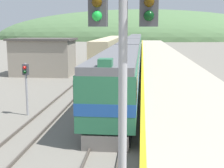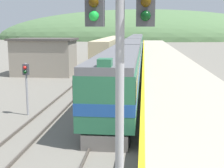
{
  "view_description": "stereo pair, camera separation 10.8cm",
  "coord_description": "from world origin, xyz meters",
  "px_view_note": "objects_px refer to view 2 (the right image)",
  "views": [
    {
      "loc": [
        1.65,
        -0.7,
        5.71
      ],
      "look_at": [
        -0.13,
        17.93,
        2.35
      ],
      "focal_mm": 50.0,
      "sensor_mm": 36.0,
      "label": 1
    },
    {
      "loc": [
        1.76,
        -0.68,
        5.71
      ],
      "look_at": [
        -0.13,
        17.93,
        2.35
      ],
      "focal_mm": 50.0,
      "sensor_mm": 36.0,
      "label": 2
    }
  ],
  "objects_px": {
    "carriage_third": "(135,46)",
    "signal_mast_main": "(120,56)",
    "signal_post_siding": "(26,78)",
    "express_train_lead_car": "(120,75)",
    "carriage_fourth": "(137,42)",
    "carriage_second": "(131,54)",
    "siding_train": "(111,48)"
  },
  "relations": [
    {
      "from": "carriage_third",
      "to": "carriage_fourth",
      "type": "bearing_deg",
      "value": 90.0
    },
    {
      "from": "carriage_fourth",
      "to": "signal_post_siding",
      "type": "bearing_deg",
      "value": -95.11
    },
    {
      "from": "siding_train",
      "to": "carriage_third",
      "type": "bearing_deg",
      "value": 45.7
    },
    {
      "from": "siding_train",
      "to": "signal_mast_main",
      "type": "relative_size",
      "value": 4.5
    },
    {
      "from": "carriage_second",
      "to": "siding_train",
      "type": "relative_size",
      "value": 0.56
    },
    {
      "from": "siding_train",
      "to": "signal_post_siding",
      "type": "relative_size",
      "value": 10.06
    },
    {
      "from": "carriage_second",
      "to": "carriage_fourth",
      "type": "height_order",
      "value": "same"
    },
    {
      "from": "carriage_third",
      "to": "signal_post_siding",
      "type": "distance_m",
      "value": 45.38
    },
    {
      "from": "siding_train",
      "to": "signal_post_siding",
      "type": "distance_m",
      "value": 40.49
    },
    {
      "from": "signal_post_siding",
      "to": "express_train_lead_car",
      "type": "bearing_deg",
      "value": 34.06
    },
    {
      "from": "carriage_third",
      "to": "carriage_fourth",
      "type": "relative_size",
      "value": 1.0
    },
    {
      "from": "express_train_lead_car",
      "to": "carriage_third",
      "type": "distance_m",
      "value": 41.05
    },
    {
      "from": "express_train_lead_car",
      "to": "carriage_third",
      "type": "bearing_deg",
      "value": 90.0
    },
    {
      "from": "carriage_second",
      "to": "signal_post_siding",
      "type": "bearing_deg",
      "value": -103.31
    },
    {
      "from": "express_train_lead_car",
      "to": "siding_train",
      "type": "distance_m",
      "value": 36.78
    },
    {
      "from": "carriage_second",
      "to": "carriage_fourth",
      "type": "bearing_deg",
      "value": 90.0
    },
    {
      "from": "express_train_lead_car",
      "to": "signal_mast_main",
      "type": "height_order",
      "value": "signal_mast_main"
    },
    {
      "from": "carriage_third",
      "to": "signal_mast_main",
      "type": "height_order",
      "value": "signal_mast_main"
    },
    {
      "from": "carriage_fourth",
      "to": "siding_train",
      "type": "xyz_separation_m",
      "value": [
        -4.43,
        -24.85,
        -0.17
      ]
    },
    {
      "from": "carriage_third",
      "to": "siding_train",
      "type": "relative_size",
      "value": 0.56
    },
    {
      "from": "carriage_fourth",
      "to": "signal_mast_main",
      "type": "height_order",
      "value": "signal_mast_main"
    },
    {
      "from": "carriage_third",
      "to": "signal_mast_main",
      "type": "xyz_separation_m",
      "value": [
        1.23,
        -57.51,
        2.93
      ]
    },
    {
      "from": "carriage_fourth",
      "to": "signal_post_siding",
      "type": "relative_size",
      "value": 5.59
    },
    {
      "from": "carriage_second",
      "to": "signal_post_siding",
      "type": "xyz_separation_m",
      "value": [
        -5.84,
        -24.7,
        0.34
      ]
    },
    {
      "from": "siding_train",
      "to": "express_train_lead_car",
      "type": "bearing_deg",
      "value": -83.08
    },
    {
      "from": "carriage_third",
      "to": "signal_mast_main",
      "type": "relative_size",
      "value": 2.5
    },
    {
      "from": "carriage_second",
      "to": "signal_mast_main",
      "type": "xyz_separation_m",
      "value": [
        1.23,
        -37.2,
        2.93
      ]
    },
    {
      "from": "carriage_third",
      "to": "express_train_lead_car",
      "type": "bearing_deg",
      "value": -90.0
    },
    {
      "from": "carriage_fourth",
      "to": "signal_mast_main",
      "type": "bearing_deg",
      "value": -89.09
    },
    {
      "from": "carriage_second",
      "to": "carriage_third",
      "type": "height_order",
      "value": "same"
    },
    {
      "from": "signal_mast_main",
      "to": "signal_post_siding",
      "type": "distance_m",
      "value": 14.6
    },
    {
      "from": "express_train_lead_car",
      "to": "carriage_third",
      "type": "height_order",
      "value": "express_train_lead_car"
    }
  ]
}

